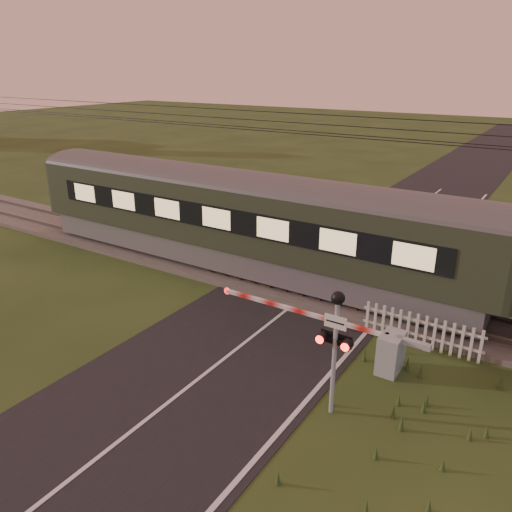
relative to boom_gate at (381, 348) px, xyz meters
The scene contains 7 objects.
ground 4.78m from the boom_gate, 141.62° to the right, with size 160.00×160.00×0.00m, color #263915.
road 4.91m from the boom_gate, 139.34° to the right, with size 6.00×140.00×0.03m.
track_bed 5.17m from the boom_gate, 136.21° to the left, with size 140.00×3.40×0.39m.
overhead_wires 7.26m from the boom_gate, 136.21° to the left, with size 120.00×0.62×0.62m.
boom_gate is the anchor object (origin of this frame).
crossing_signal 2.84m from the boom_gate, 97.42° to the right, with size 0.79×0.34×3.09m.
picket_fence 1.77m from the boom_gate, 70.06° to the left, with size 3.44×0.08×1.01m.
Camera 1 is at (7.11, -8.43, 7.56)m, focal length 35.00 mm.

